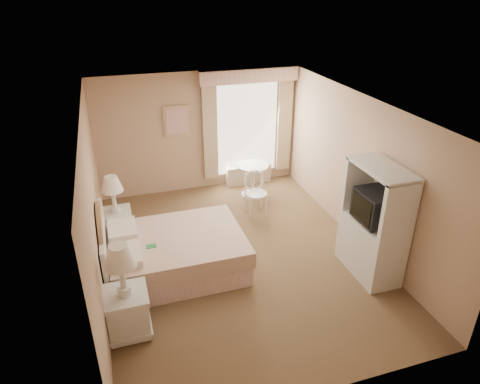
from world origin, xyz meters
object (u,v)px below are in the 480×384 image
object	(u,v)px
nightstand_far	(117,218)
round_table	(253,175)
nightstand_near	(126,302)
cafe_chair	(255,189)
bed	(170,253)
armoire	(373,230)

from	to	relation	value
nightstand_far	round_table	xyz separation A→B (m)	(2.79, 0.95, -0.00)
nightstand_near	cafe_chair	world-z (taller)	nightstand_near
cafe_chair	nightstand_far	bearing A→B (deg)	-174.96
nightstand_near	bed	bearing A→B (deg)	57.80
nightstand_far	cafe_chair	distance (m)	2.59
nightstand_near	nightstand_far	world-z (taller)	nightstand_near
nightstand_near	round_table	size ratio (longest dim) A/B	1.93
armoire	round_table	bearing A→B (deg)	106.04
bed	armoire	size ratio (longest dim) A/B	1.18
cafe_chair	armoire	bearing A→B (deg)	-64.57
nightstand_far	armoire	size ratio (longest dim) A/B	0.68
bed	round_table	bearing A→B (deg)	45.15
round_table	cafe_chair	bearing A→B (deg)	-105.83
nightstand_near	round_table	distance (m)	4.26
nightstand_far	cafe_chair	xyz separation A→B (m)	(2.58, 0.22, 0.05)
bed	nightstand_far	size ratio (longest dim) A/B	1.73
bed	cafe_chair	xyz separation A→B (m)	(1.87, 1.35, 0.17)
nightstand_near	cafe_chair	distance (m)	3.59
nightstand_far	cafe_chair	size ratio (longest dim) A/B	1.39
cafe_chair	armoire	world-z (taller)	armoire
nightstand_near	round_table	xyz separation A→B (m)	(2.79, 3.22, -0.04)
bed	nightstand_near	xyz separation A→B (m)	(-0.72, -1.14, 0.16)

